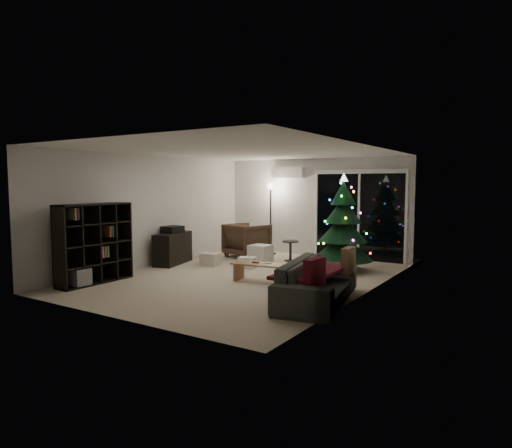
{
  "coord_description": "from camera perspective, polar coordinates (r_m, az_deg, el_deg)",
  "views": [
    {
      "loc": [
        5.04,
        -7.42,
        1.87
      ],
      "look_at": [
        0.1,
        0.3,
        1.05
      ],
      "focal_mm": 32.0,
      "sensor_mm": 36.0,
      "label": 1
    }
  ],
  "objects": [
    {
      "name": "room",
      "position": [
        10.05,
        5.38,
        0.22
      ],
      "size": [
        6.5,
        7.51,
        2.6
      ],
      "color": "beige",
      "rests_on": "ground"
    },
    {
      "name": "bookshelf",
      "position": [
        9.19,
        -20.26,
        -2.22
      ],
      "size": [
        0.53,
        1.53,
        1.5
      ],
      "primitive_type": null,
      "rotation": [
        0.0,
        0.0,
        -0.1
      ],
      "color": "black",
      "rests_on": "floor"
    },
    {
      "name": "media_cabinet",
      "position": [
        10.78,
        -10.35,
        -3.0
      ],
      "size": [
        0.73,
        1.24,
        0.73
      ],
      "primitive_type": "cube",
      "rotation": [
        0.0,
        0.0,
        0.27
      ],
      "color": "black",
      "rests_on": "floor"
    },
    {
      "name": "stereo",
      "position": [
        10.73,
        -10.39,
        -0.67
      ],
      "size": [
        0.37,
        0.44,
        0.16
      ],
      "primitive_type": "cube",
      "color": "black",
      "rests_on": "media_cabinet"
    },
    {
      "name": "armchair",
      "position": [
        11.58,
        -1.14,
        -2.02
      ],
      "size": [
        1.13,
        1.15,
        0.86
      ],
      "primitive_type": "imported",
      "rotation": [
        0.0,
        0.0,
        2.89
      ],
      "color": "brown",
      "rests_on": "floor"
    },
    {
      "name": "ottoman",
      "position": [
        10.8,
        0.55,
        -3.73
      ],
      "size": [
        0.46,
        0.46,
        0.42
      ],
      "primitive_type": "cube",
      "rotation": [
        0.0,
        0.0,
        0.0
      ],
      "color": "silver",
      "rests_on": "floor"
    },
    {
      "name": "cardboard_box_a",
      "position": [
        10.47,
        -5.78,
        -4.41
      ],
      "size": [
        0.43,
        0.35,
        0.28
      ],
      "primitive_type": "cube",
      "rotation": [
        0.0,
        0.0,
        0.14
      ],
      "color": "silver",
      "rests_on": "floor"
    },
    {
      "name": "cardboard_box_b",
      "position": [
        10.08,
        -1.14,
        -4.86
      ],
      "size": [
        0.41,
        0.35,
        0.25
      ],
      "primitive_type": "cube",
      "rotation": [
        0.0,
        0.0,
        0.25
      ],
      "color": "silver",
      "rests_on": "floor"
    },
    {
      "name": "side_table",
      "position": [
        11.03,
        4.32,
        -3.37
      ],
      "size": [
        0.43,
        0.43,
        0.49
      ],
      "primitive_type": "cylinder",
      "rotation": [
        0.0,
        0.0,
        -0.11
      ],
      "color": "black",
      "rests_on": "floor"
    },
    {
      "name": "floor_lamp",
      "position": [
        12.03,
        1.83,
        0.55
      ],
      "size": [
        0.29,
        0.29,
        1.82
      ],
      "primitive_type": "cylinder",
      "color": "black",
      "rests_on": "floor"
    },
    {
      "name": "sofa",
      "position": [
        7.3,
        7.73,
        -7.13
      ],
      "size": [
        1.32,
        2.38,
        0.66
      ],
      "primitive_type": "imported",
      "rotation": [
        0.0,
        0.0,
        1.77
      ],
      "color": "#2A2D29",
      "rests_on": "floor"
    },
    {
      "name": "sofa_throw",
      "position": [
        7.31,
        7.03,
        -5.93
      ],
      "size": [
        0.7,
        1.62,
        0.05
      ],
      "primitive_type": "cube",
      "color": "#3C0D17",
      "rests_on": "sofa"
    },
    {
      "name": "cushion_a",
      "position": [
        7.74,
        11.47,
        -4.47
      ],
      "size": [
        0.17,
        0.44,
        0.43
      ],
      "primitive_type": "cube",
      "rotation": [
        0.0,
        0.0,
        0.09
      ],
      "color": "brown",
      "rests_on": "sofa"
    },
    {
      "name": "cushion_b",
      "position": [
        6.56,
        7.34,
        -6.14
      ],
      "size": [
        0.16,
        0.44,
        0.43
      ],
      "primitive_type": "cube",
      "rotation": [
        0.0,
        0.0,
        -0.07
      ],
      "color": "#3C0D17",
      "rests_on": "sofa"
    },
    {
      "name": "coffee_table",
      "position": [
        8.64,
        0.81,
        -6.17
      ],
      "size": [
        1.18,
        0.54,
        0.36
      ],
      "primitive_type": null,
      "rotation": [
        0.0,
        0.0,
        0.13
      ],
      "color": "#9F613B",
      "rests_on": "floor"
    },
    {
      "name": "remote_a",
      "position": [
        8.68,
        -0.04,
        -4.83
      ],
      "size": [
        0.14,
        0.04,
        0.02
      ],
      "primitive_type": "cube",
      "color": "black",
      "rests_on": "coffee_table"
    },
    {
      "name": "remote_b",
      "position": [
        8.59,
        1.55,
        -4.93
      ],
      "size": [
        0.14,
        0.08,
        0.02
      ],
      "primitive_type": "cube",
      "rotation": [
        0.0,
        0.0,
        0.35
      ],
      "color": "slate",
      "rests_on": "coffee_table"
    },
    {
      "name": "christmas_tree",
      "position": [
        9.87,
        10.81,
        0.21
      ],
      "size": [
        1.53,
        1.53,
        2.08
      ],
      "primitive_type": "cone",
      "rotation": [
        0.0,
        0.0,
        -0.21
      ],
      "color": "#114121",
      "rests_on": "floor"
    }
  ]
}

